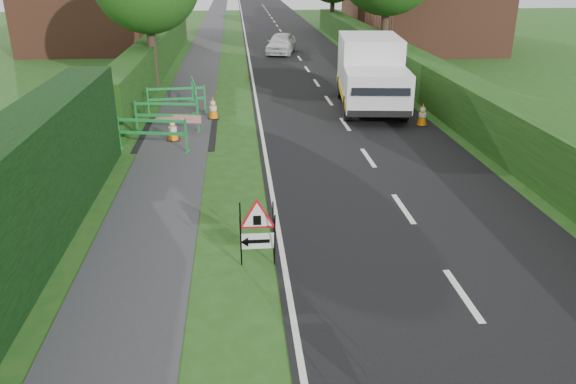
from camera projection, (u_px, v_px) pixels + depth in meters
ground at (321, 342)px, 8.11m from camera, size 120.00×120.00×0.00m
road_surface at (285, 38)px, 40.55m from camera, size 6.00×90.00×0.02m
footpath at (209, 38)px, 40.09m from camera, size 2.00×90.00×0.02m
hedge_west_far at (158, 72)px, 27.95m from camera, size 1.00×24.00×1.80m
hedge_east at (420, 94)px, 23.39m from camera, size 1.20×50.00×1.50m
house_west at (86, 1)px, 33.79m from camera, size 7.50×7.40×7.88m
house_east_a at (436, 1)px, 33.72m from camera, size 7.50×7.40×7.88m
triangle_sign at (255, 227)px, 9.88m from camera, size 0.76×0.76×1.10m
works_van at (371, 72)px, 20.66m from camera, size 2.80×5.76×2.53m
traffic_cone_0 at (422, 114)px, 18.65m from camera, size 0.38×0.38×0.79m
traffic_cone_1 at (389, 94)px, 21.46m from camera, size 0.38×0.38×0.79m
traffic_cone_2 at (380, 86)px, 22.95m from camera, size 0.38×0.38×0.79m
traffic_cone_3 at (173, 128)px, 17.09m from camera, size 0.38×0.38×0.79m
traffic_cone_4 at (213, 108)px, 19.50m from camera, size 0.38×0.38×0.79m
ped_barrier_0 at (152, 130)px, 16.03m from camera, size 2.09×0.77×1.00m
ped_barrier_1 at (167, 113)px, 17.90m from camera, size 2.09×0.63×1.00m
ped_barrier_2 at (176, 97)px, 20.04m from camera, size 2.08×0.48×1.00m
ped_barrier_3 at (194, 91)px, 20.95m from camera, size 0.63×2.09×1.00m
redwhite_plank at (180, 132)px, 18.09m from camera, size 1.46×0.43×0.25m
hatchback_car at (281, 43)px, 33.26m from camera, size 2.27×3.82×1.22m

